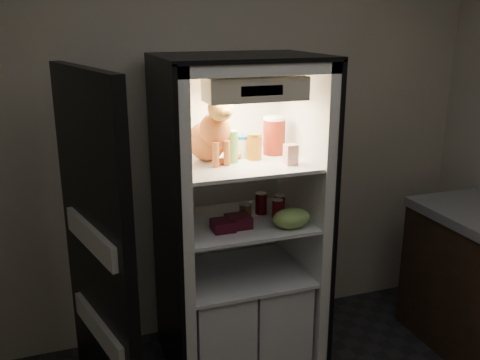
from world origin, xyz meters
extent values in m
plane|color=beige|center=(0.00, 1.80, 1.35)|extent=(3.60, 0.00, 3.60)
cube|color=white|center=(0.00, 1.67, 0.93)|extent=(0.85, 0.06, 1.85)
cube|color=white|center=(-0.40, 1.35, 0.93)|extent=(0.06, 0.70, 1.85)
cube|color=white|center=(0.40, 1.35, 0.93)|extent=(0.06, 0.70, 1.85)
cube|color=white|center=(0.00, 1.35, 1.82)|extent=(0.85, 0.70, 0.06)
cube|color=white|center=(0.00, 1.35, 0.03)|extent=(0.85, 0.70, 0.06)
cube|color=black|center=(-0.44, 1.35, 0.93)|extent=(0.02, 0.72, 1.87)
cube|color=black|center=(0.44, 1.35, 0.93)|extent=(0.02, 0.72, 1.87)
cube|color=black|center=(0.00, 1.35, 1.86)|extent=(0.90, 0.72, 0.02)
cube|color=white|center=(0.00, 1.32, 1.28)|extent=(0.73, 0.62, 0.02)
cube|color=white|center=(0.00, 1.32, 0.93)|extent=(0.73, 0.62, 0.02)
cube|color=white|center=(-0.18, 1.32, 0.35)|extent=(0.34, 0.58, 0.48)
cube|color=white|center=(0.18, 1.32, 0.35)|extent=(0.34, 0.58, 0.48)
cube|color=white|center=(0.00, 1.32, 0.60)|extent=(0.73, 0.62, 0.02)
cube|color=beige|center=(0.00, 1.11, 1.72)|extent=(0.52, 0.18, 0.12)
cube|color=black|center=(0.00, 1.02, 1.72)|extent=(0.22, 0.01, 0.05)
cube|color=black|center=(-0.83, 1.13, 0.93)|extent=(0.27, 0.86, 1.85)
cube|color=white|center=(-0.84, 1.08, 0.55)|extent=(0.21, 0.63, 0.12)
cube|color=white|center=(-0.84, 1.08, 1.05)|extent=(0.21, 0.63, 0.12)
ellipsoid|color=#C14B18|center=(-0.17, 1.43, 1.40)|extent=(0.25, 0.30, 0.22)
ellipsoid|color=#C14B18|center=(-0.15, 1.33, 1.48)|extent=(0.20, 0.18, 0.19)
sphere|color=#C87427|center=(-0.14, 1.26, 1.61)|extent=(0.16, 0.16, 0.14)
sphere|color=#C87427|center=(-0.13, 1.20, 1.59)|extent=(0.07, 0.07, 0.06)
cone|color=#C87427|center=(-0.18, 1.26, 1.68)|extent=(0.06, 0.06, 0.06)
cone|color=#C87427|center=(-0.10, 1.28, 1.68)|extent=(0.06, 0.06, 0.06)
cylinder|color=#C14B18|center=(-0.17, 1.25, 1.36)|extent=(0.04, 0.04, 0.14)
cylinder|color=#C14B18|center=(-0.10, 1.26, 1.36)|extent=(0.04, 0.04, 0.14)
cylinder|color=#C14B18|center=(-0.04, 1.36, 1.31)|extent=(0.23, 0.17, 0.04)
cylinder|color=#25893C|center=(-0.06, 1.32, 1.37)|extent=(0.07, 0.07, 0.16)
cylinder|color=#25893C|center=(-0.06, 1.32, 1.46)|extent=(0.07, 0.07, 0.01)
cylinder|color=white|center=(0.04, 1.42, 1.34)|extent=(0.09, 0.09, 0.11)
cylinder|color=#16589F|center=(0.04, 1.42, 1.41)|extent=(0.09, 0.09, 0.02)
cylinder|color=maroon|center=(0.08, 1.34, 1.36)|extent=(0.08, 0.08, 0.13)
cylinder|color=gold|center=(0.08, 1.34, 1.43)|extent=(0.08, 0.08, 0.01)
cylinder|color=maroon|center=(0.24, 1.42, 1.39)|extent=(0.13, 0.13, 0.20)
cylinder|color=white|center=(0.24, 1.42, 1.50)|extent=(0.13, 0.13, 0.02)
cube|color=white|center=(0.23, 1.17, 1.35)|extent=(0.07, 0.07, 0.11)
cylinder|color=black|center=(0.15, 1.38, 1.00)|extent=(0.07, 0.07, 0.12)
cylinder|color=#B2B2B2|center=(0.15, 1.38, 1.07)|extent=(0.07, 0.07, 0.00)
cylinder|color=black|center=(0.24, 1.33, 1.00)|extent=(0.06, 0.06, 0.12)
cylinder|color=#B2B2B2|center=(0.24, 1.33, 1.06)|extent=(0.06, 0.06, 0.00)
cylinder|color=black|center=(0.21, 1.28, 1.00)|extent=(0.06, 0.06, 0.11)
cylinder|color=#B2B2B2|center=(0.21, 1.28, 1.05)|extent=(0.06, 0.06, 0.00)
cylinder|color=brown|center=(0.03, 1.33, 0.98)|extent=(0.07, 0.07, 0.09)
cylinder|color=#B2B2B2|center=(0.03, 1.33, 1.03)|extent=(0.07, 0.07, 0.01)
ellipsoid|color=#8CB152|center=(0.22, 1.12, 0.99)|extent=(0.22, 0.16, 0.11)
cube|color=#540E21|center=(-0.15, 1.20, 0.97)|extent=(0.12, 0.12, 0.06)
cube|color=#540E21|center=(-0.05, 1.22, 0.97)|extent=(0.13, 0.13, 0.07)
camera|label=1|loc=(-0.98, -1.41, 2.05)|focal=40.00mm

